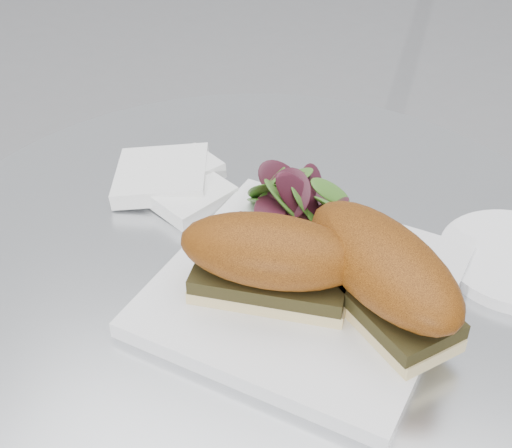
# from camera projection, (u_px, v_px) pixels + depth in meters

# --- Properties ---
(table) EXTENTS (0.70, 0.70, 0.73)m
(table) POSITION_uv_depth(u_px,v_px,m) (255.00, 415.00, 0.85)
(table) COLOR silver
(table) RESTS_ON ground
(plate) EXTENTS (0.28, 0.28, 0.02)m
(plate) POSITION_uv_depth(u_px,v_px,m) (304.00, 289.00, 0.65)
(plate) COLOR white
(plate) RESTS_ON table
(sandwich_left) EXTENTS (0.17, 0.09, 0.08)m
(sandwich_left) POSITION_uv_depth(u_px,v_px,m) (270.00, 259.00, 0.61)
(sandwich_left) COLOR beige
(sandwich_left) RESTS_ON plate
(sandwich_right) EXTENTS (0.19, 0.17, 0.08)m
(sandwich_right) POSITION_uv_depth(u_px,v_px,m) (382.00, 271.00, 0.59)
(sandwich_right) COLOR beige
(sandwich_right) RESTS_ON plate
(salad) EXTENTS (0.12, 0.12, 0.05)m
(salad) POSITION_uv_depth(u_px,v_px,m) (286.00, 205.00, 0.70)
(salad) COLOR #50812A
(salad) RESTS_ON plate
(napkin) EXTENTS (0.14, 0.14, 0.02)m
(napkin) POSITION_uv_depth(u_px,v_px,m) (175.00, 187.00, 0.78)
(napkin) COLOR white
(napkin) RESTS_ON table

